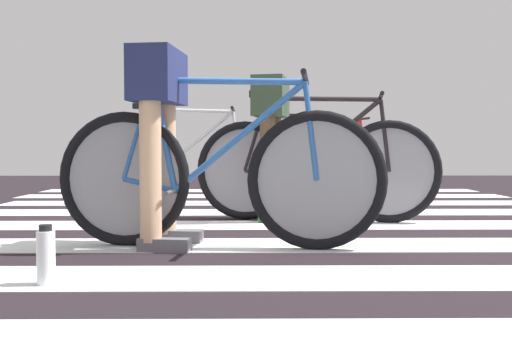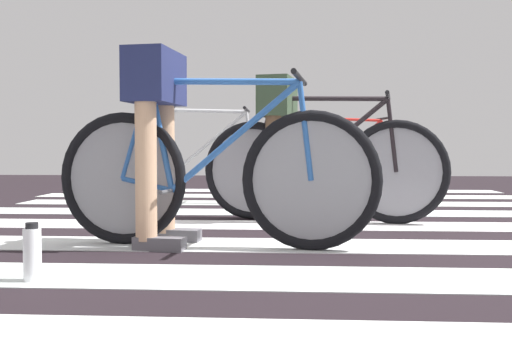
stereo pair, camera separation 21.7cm
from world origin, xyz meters
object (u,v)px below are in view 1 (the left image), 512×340
Objects in this scene: cyclist_2_of_4 at (271,128)px; water_bottle at (46,257)px; cyclist_1_of_4 at (159,120)px; bicycle_1_of_4 at (217,174)px; bicycle_4_of_4 at (325,159)px; bicycle_2_of_4 at (315,167)px; bicycle_3_of_4 at (184,163)px.

cyclist_2_of_4 is 2.19m from water_bottle.
cyclist_1_of_4 reaches higher than cyclist_2_of_4.
bicycle_4_of_4 is at bearing 81.97° from bicycle_1_of_4.
cyclist_2_of_4 is 2.95m from bicycle_4_of_4.
bicycle_4_of_4 is at bearing 91.93° from bicycle_2_of_4.
bicycle_1_of_4 reaches higher than water_bottle.
bicycle_4_of_4 is (0.77, 2.84, -0.28)m from cyclist_2_of_4.
bicycle_4_of_4 is at bearing 85.87° from cyclist_2_of_4.
cyclist_2_of_4 is (-0.30, 0.06, 0.28)m from bicycle_2_of_4.
bicycle_1_of_4 is 7.43× the size of water_bottle.
bicycle_4_of_4 is at bearing 77.72° from cyclist_1_of_4.
bicycle_1_of_4 is 2.33m from bicycle_3_of_4.
bicycle_2_of_4 is (0.94, 1.01, -0.29)m from cyclist_1_of_4.
water_bottle is (-0.30, -0.83, -0.56)m from cyclist_1_of_4.
cyclist_2_of_4 is at bearing 64.06° from water_bottle.
water_bottle is (-0.61, -0.79, -0.27)m from bicycle_1_of_4.
bicycle_3_of_4 is 3.10m from water_bottle.
cyclist_2_of_4 is at bearing -115.84° from bicycle_4_of_4.
cyclist_2_of_4 is (0.63, 1.07, -0.01)m from cyclist_1_of_4.
bicycle_2_of_4 is 1.64m from bicycle_3_of_4.
bicycle_2_of_4 is (0.63, 1.05, 0.00)m from bicycle_1_of_4.
cyclist_1_of_4 is 0.60× the size of bicycle_3_of_4.
water_bottle is at bearing -120.38° from bicycle_4_of_4.
bicycle_4_of_4 is at bearing 47.12° from bicycle_3_of_4.
bicycle_3_of_4 is (-0.14, 2.25, -0.29)m from cyclist_1_of_4.
bicycle_1_of_4 is 1.23m from bicycle_2_of_4.
bicycle_1_of_4 is 1.01× the size of bicycle_2_of_4.
bicycle_1_of_4 and bicycle_3_of_4 have the same top height.
cyclist_1_of_4 reaches higher than water_bottle.
bicycle_2_of_4 and bicycle_4_of_4 have the same top height.
bicycle_1_of_4 is at bearing -79.15° from bicycle_3_of_4.
bicycle_4_of_4 is at bearing 70.36° from water_bottle.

